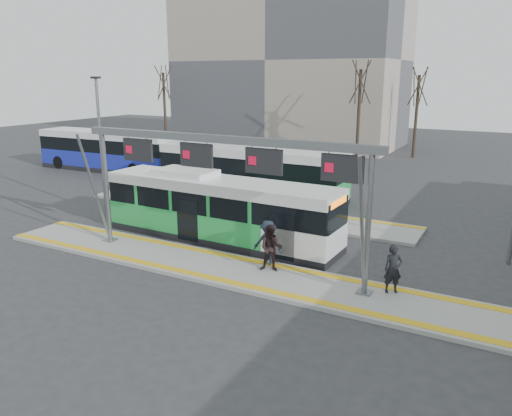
{
  "coord_description": "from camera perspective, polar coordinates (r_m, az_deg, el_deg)",
  "views": [
    {
      "loc": [
        9.89,
        -15.7,
        7.56
      ],
      "look_at": [
        -0.3,
        3.0,
        1.86
      ],
      "focal_mm": 35.0,
      "sensor_mm": 36.0,
      "label": 1
    }
  ],
  "objects": [
    {
      "name": "hero_bus",
      "position": [
        23.33,
        -4.22,
        -0.21
      ],
      "size": [
        11.69,
        2.76,
        3.2
      ],
      "rotation": [
        0.0,
        0.0,
        -0.03
      ],
      "color": "black",
      "rests_on": "ground"
    },
    {
      "name": "tactile_main",
      "position": [
        19.98,
        -3.39,
        -6.79
      ],
      "size": [
        22.0,
        2.65,
        0.02
      ],
      "color": "gold",
      "rests_on": "platform_main"
    },
    {
      "name": "apartment_block",
      "position": [
        56.98,
        3.93,
        16.6
      ],
      "size": [
        24.5,
        12.5,
        18.4
      ],
      "color": "#9F9285",
      "rests_on": "ground"
    },
    {
      "name": "tree_mid",
      "position": [
        49.12,
        18.08,
        13.02
      ],
      "size": [
        1.4,
        1.4,
        8.56
      ],
      "color": "#382B21",
      "rests_on": "ground"
    },
    {
      "name": "tactile_second",
      "position": [
        29.42,
        -0.61,
        0.41
      ],
      "size": [
        20.0,
        0.35,
        0.02
      ],
      "color": "gold",
      "rests_on": "platform_second"
    },
    {
      "name": "bg_bus_green",
      "position": [
        31.81,
        -0.63,
        4.06
      ],
      "size": [
        12.47,
        2.75,
        3.11
      ],
      "rotation": [
        0.0,
        0.0,
        -0.01
      ],
      "color": "black",
      "rests_on": "ground"
    },
    {
      "name": "ground",
      "position": [
        20.04,
        -3.39,
        -7.22
      ],
      "size": [
        120.0,
        120.0,
        0.0
      ],
      "primitive_type": "plane",
      "color": "#2D2D30",
      "rests_on": "ground"
    },
    {
      "name": "lamp_west",
      "position": [
        28.4,
        -17.31,
        7.07
      ],
      "size": [
        0.5,
        0.25,
        7.48
      ],
      "color": "slate",
      "rests_on": "ground"
    },
    {
      "name": "passenger_c",
      "position": [
        19.96,
        1.37,
        -4.0
      ],
      "size": [
        1.24,
        0.78,
        1.84
      ],
      "primitive_type": "imported",
      "rotation": [
        0.0,
        0.0,
        0.08
      ],
      "color": "#19222D",
      "rests_on": "platform_main"
    },
    {
      "name": "tree_far",
      "position": [
        55.55,
        -10.52,
        13.86
      ],
      "size": [
        1.4,
        1.4,
        8.85
      ],
      "color": "#382B21",
      "rests_on": "ground"
    },
    {
      "name": "tree_left",
      "position": [
        45.04,
        11.84,
        13.83
      ],
      "size": [
        1.4,
        1.4,
        9.1
      ],
      "color": "#382B21",
      "rests_on": "ground"
    },
    {
      "name": "platform_main",
      "position": [
        20.01,
        -3.39,
        -7.02
      ],
      "size": [
        22.0,
        3.0,
        0.15
      ],
      "primitive_type": "cube",
      "color": "gray",
      "rests_on": "ground"
    },
    {
      "name": "passenger_b",
      "position": [
        19.35,
        1.75,
        -4.61
      ],
      "size": [
        1.08,
        0.95,
        1.86
      ],
      "primitive_type": "imported",
      "rotation": [
        0.0,
        0.0,
        0.32
      ],
      "color": "black",
      "rests_on": "platform_main"
    },
    {
      "name": "gantry",
      "position": [
        19.24,
        -4.07,
        5.18
      ],
      "size": [
        13.0,
        1.68,
        5.2
      ],
      "color": "slate",
      "rests_on": "platform_main"
    },
    {
      "name": "bg_bus_blue",
      "position": [
        42.46,
        -16.61,
        6.24
      ],
      "size": [
        12.25,
        3.2,
        3.17
      ],
      "rotation": [
        0.0,
        0.0,
        0.04
      ],
      "color": "black",
      "rests_on": "ground"
    },
    {
      "name": "passenger_a",
      "position": [
        18.13,
        15.39,
        -6.75
      ],
      "size": [
        0.76,
        0.68,
        1.74
      ],
      "primitive_type": "imported",
      "rotation": [
        0.0,
        0.0,
        0.53
      ],
      "color": "black",
      "rests_on": "platform_main"
    },
    {
      "name": "platform_second",
      "position": [
        28.47,
        -1.74,
        -0.27
      ],
      "size": [
        20.0,
        3.0,
        0.15
      ],
      "primitive_type": "cube",
      "color": "gray",
      "rests_on": "ground"
    }
  ]
}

